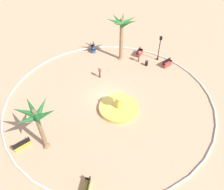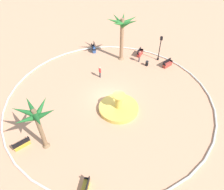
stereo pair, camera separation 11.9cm
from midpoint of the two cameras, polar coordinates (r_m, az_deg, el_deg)
ground_plane at (r=24.86m, az=-0.58°, el=-0.85°), size 80.00×80.00×0.00m
plaza_curb at (r=24.80m, az=-0.58°, el=-0.68°), size 23.88×23.88×0.20m
fountain at (r=23.35m, az=1.94°, el=-3.38°), size 4.38×4.38×2.15m
palm_tree_near_fountain at (r=29.43m, az=2.90°, el=17.44°), size 4.20×4.08×6.32m
palm_tree_by_curb at (r=18.50m, az=-19.69°, el=-5.77°), size 3.73×3.54×5.14m
bench_east at (r=30.82m, az=14.83°, el=8.06°), size 1.57×1.38×1.00m
bench_west at (r=32.54m, az=7.62°, el=11.11°), size 1.17×1.65×1.00m
bench_north at (r=21.89m, az=-23.05°, el=-12.14°), size 1.57×1.38×1.00m
bench_southeast at (r=18.29m, az=-7.05°, el=-23.90°), size 0.79×1.67×1.00m
bench_southwest at (r=33.45m, az=-4.93°, el=12.27°), size 0.82×1.67×1.00m
lamppost at (r=30.99m, az=12.96°, el=12.71°), size 0.32×0.32×3.79m
trash_bin at (r=30.34m, az=9.51°, el=8.46°), size 0.46×0.46×0.73m
person_cyclist_helmet at (r=30.74m, az=7.54°, el=10.42°), size 0.30×0.50×1.69m
person_cyclist_photo at (r=27.47m, az=-3.15°, el=6.35°), size 0.30×0.50×1.62m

